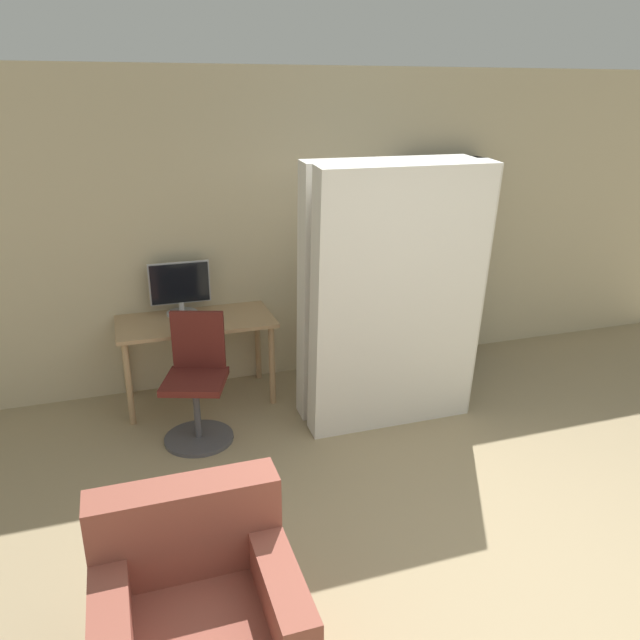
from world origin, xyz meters
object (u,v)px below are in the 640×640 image
(office_chair, at_px, (197,389))
(bookshelf, at_px, (428,261))
(armchair, at_px, (198,620))
(mattress_near, at_px, (400,303))
(mattress_far, at_px, (382,291))
(monitor, at_px, (180,288))

(office_chair, xyz_separation_m, bookshelf, (2.33, 0.85, 0.59))
(bookshelf, height_order, armchair, bookshelf)
(bookshelf, height_order, mattress_near, mattress_near)
(office_chair, relative_size, bookshelf, 0.50)
(office_chair, relative_size, mattress_far, 0.47)
(office_chair, distance_m, armchair, 2.13)
(bookshelf, distance_m, armchair, 4.01)
(mattress_near, bearing_deg, office_chair, 168.23)
(bookshelf, bearing_deg, armchair, -131.55)
(monitor, height_order, mattress_near, mattress_near)
(monitor, xyz_separation_m, armchair, (-0.30, -2.92, -0.64))
(office_chair, height_order, mattress_far, mattress_far)
(office_chair, bearing_deg, mattress_near, -11.77)
(bookshelf, relative_size, mattress_far, 0.94)
(office_chair, height_order, bookshelf, bookshelf)
(mattress_near, xyz_separation_m, armchair, (-1.78, -1.80, -0.70))
(office_chair, relative_size, mattress_near, 0.47)
(office_chair, relative_size, armchair, 1.14)
(office_chair, xyz_separation_m, mattress_near, (1.49, -0.31, 0.62))
(mattress_far, height_order, armchair, mattress_far)
(armchair, bearing_deg, bookshelf, 48.45)
(office_chair, height_order, armchair, office_chair)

